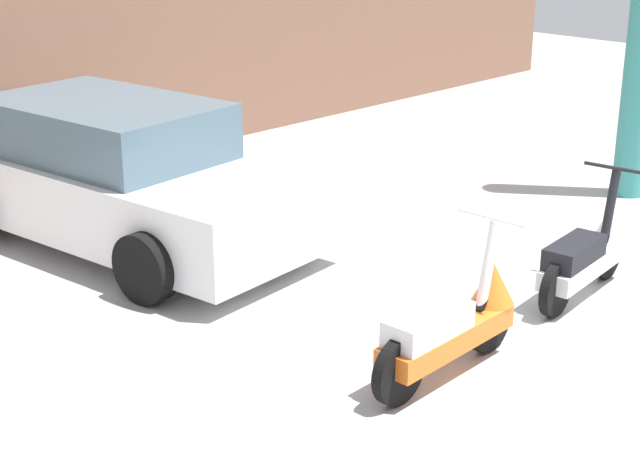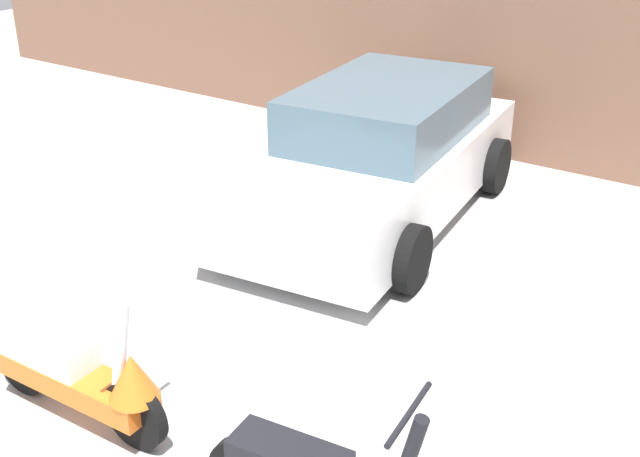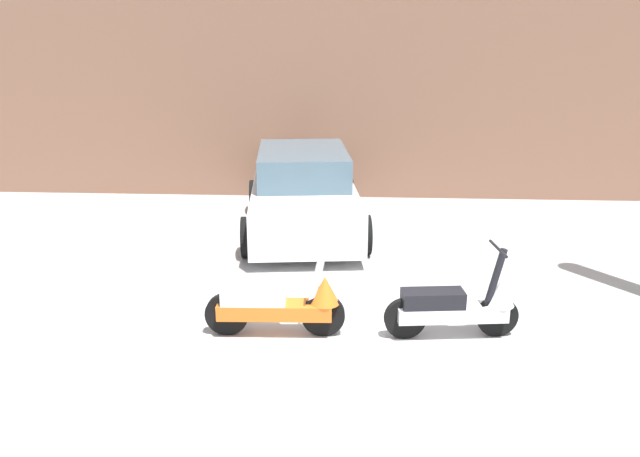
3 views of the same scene
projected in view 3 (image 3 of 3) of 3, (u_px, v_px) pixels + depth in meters
name	position (u px, v px, depth m)	size (l,w,h in m)	color
ground_plane	(346.00, 376.00, 6.09)	(28.00, 28.00, 0.00)	#B2B2B2
wall_back	(354.00, 102.00, 12.40)	(19.60, 0.12, 3.86)	#845B47
scooter_front_left	(281.00, 303.00, 6.84)	(1.55, 0.56, 1.08)	black
scooter_front_right	(458.00, 306.00, 6.81)	(1.48, 0.53, 1.04)	black
car_rear_left	(303.00, 193.00, 10.54)	(2.28, 4.17, 1.36)	white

